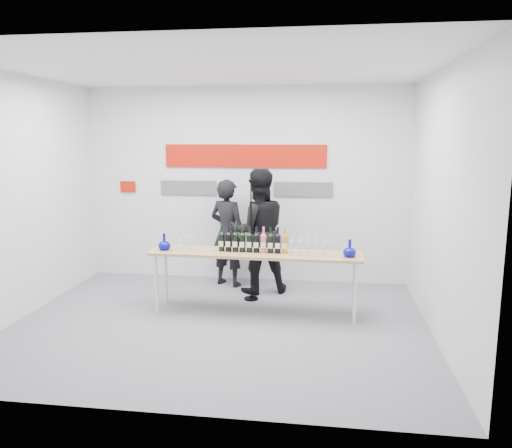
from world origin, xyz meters
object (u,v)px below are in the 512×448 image
presenter_right (258,231)px  mic_stand (251,264)px  presenter_left (228,233)px  tasting_table (255,257)px

presenter_right → mic_stand: presenter_right is taller
presenter_right → mic_stand: bearing=64.1°
presenter_right → mic_stand: 0.54m
presenter_left → presenter_right: 0.57m
presenter_right → presenter_left: bearing=-47.7°
tasting_table → mic_stand: size_ratio=1.60×
presenter_left → mic_stand: bearing=148.1°
presenter_left → presenter_right: presenter_right is taller
presenter_left → tasting_table: bearing=139.4°
mic_stand → presenter_left: bearing=113.9°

